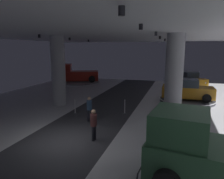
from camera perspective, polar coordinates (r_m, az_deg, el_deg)
The scene contains 14 objects.
ground at distance 11.04m, azimuth -12.36°, elevation -13.50°, with size 24.00×44.00×0.06m.
ceiling_with_spotlights at distance 10.15m, azimuth -13.67°, elevation 16.61°, with size 24.00×44.00×0.39m.
column_left at distance 17.55m, azimuth -14.15°, elevation 4.81°, with size 1.10×1.10×5.50m.
column_right at distance 14.91m, azimuth 16.26°, elevation 3.71°, with size 1.18×1.18×5.50m.
display_platform_deep_left at distance 28.60m, azimuth -9.10°, elevation 1.93°, with size 5.68×5.68×0.28m.
pickup_truck_deep_left at distance 28.48m, azimuth -9.81°, elevation 4.02°, with size 5.70×4.18×2.30m.
display_platform_deep_right at distance 25.21m, azimuth 19.58°, elevation 0.35°, with size 4.53×4.53×0.35m.
display_car_deep_right at distance 25.09m, azimuth 19.67°, elevation 2.42°, with size 3.93×4.46×1.71m.
display_platform_far_right at distance 19.50m, azimuth 19.40°, elevation -2.67°, with size 4.62×4.62×0.26m.
display_car_far_right at distance 19.32m, azimuth 19.47°, elevation -0.13°, with size 4.27×2.27×1.71m.
visitor_walking_near at distance 10.60m, azimuth -4.93°, elevation -8.89°, with size 0.32×0.32×1.59m.
visitor_walking_far at distance 13.34m, azimuth -6.11°, elevation -4.79°, with size 0.32×0.32×1.59m.
stanchion_a at distance 15.01m, azimuth 3.42°, elevation -5.10°, with size 0.28×0.28×1.01m.
stanchion_b at distance 15.23m, azimuth -9.84°, elevation -5.01°, with size 0.28×0.28×1.01m.
Camera 1 is at (5.07, -8.72, 4.45)m, focal length 34.19 mm.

